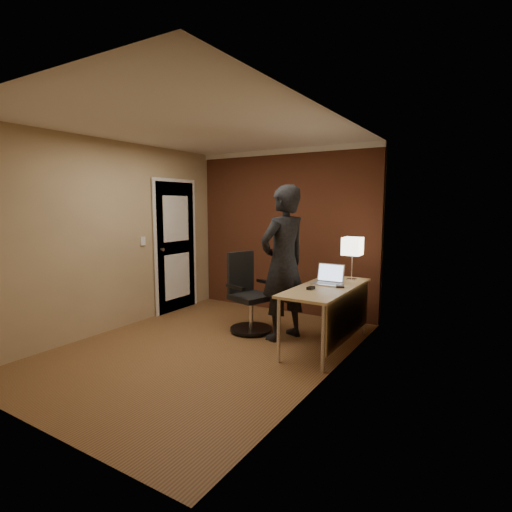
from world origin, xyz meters
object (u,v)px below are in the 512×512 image
Objects in this scene: mouse at (311,288)px; desk at (332,298)px; person at (283,263)px; laptop at (329,278)px; wallet at (340,286)px; office_chair at (248,297)px; desk_lamp at (352,247)px.

desk is at bearing 60.45° from mouse.
laptop is at bearing 122.73° from person.
office_chair is (-1.26, 0.01, -0.29)m from wallet.
mouse is 1.10m from office_chair.
office_chair reaches higher than mouse.
laptop is 1.13m from office_chair.
wallet is 1.29m from office_chair.
person reaches higher than office_chair.
office_chair is (-1.02, 0.29, -0.29)m from mouse.
office_chair reaches higher than wallet.
desk_lamp is 0.65m from wallet.
office_chair is (-1.22, -0.50, -0.69)m from desk_lamp.
wallet is at bearing -34.41° from laptop.
mouse is 0.05× the size of person.
person is (-0.65, 0.02, 0.35)m from desk.
desk_lamp is at bearing 22.15° from office_chair.
person is (-0.69, -0.52, -0.19)m from desk_lamp.
wallet is at bearing -0.31° from office_chair.
desk_lamp reaches higher than office_chair.
office_chair is (-1.07, -0.12, -0.34)m from laptop.
desk_lamp is at bearing 68.11° from laptop.
laptop reaches higher than mouse.
office_chair is (-1.18, 0.04, -0.15)m from desk.
office_chair is 0.54× the size of person.
desk is 4.50× the size of laptop.
desk_lamp is at bearing 78.36° from mouse.
laptop is at bearing 85.71° from mouse.
laptop is at bearing 123.26° from desk.
wallet is 0.06× the size of person.
office_chair is at bearing 177.90° from desk.
mouse is at bearing -122.26° from desk.
desk_lamp is 5.35× the size of mouse.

